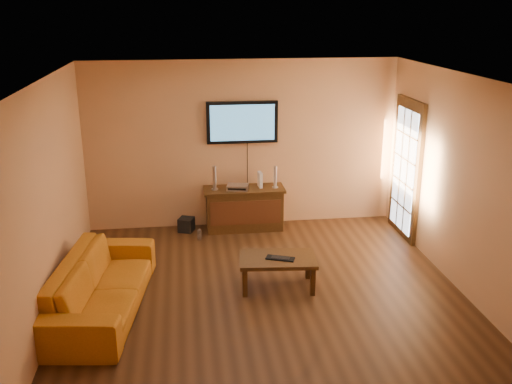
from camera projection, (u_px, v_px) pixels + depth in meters
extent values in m
plane|color=#361F0F|center=(264.00, 294.00, 7.23)|extent=(5.00, 5.00, 0.00)
plane|color=tan|center=(242.00, 145.00, 9.17)|extent=(5.00, 0.00, 5.00)
plane|color=tan|center=(48.00, 202.00, 6.50)|extent=(0.00, 5.00, 5.00)
plane|color=tan|center=(463.00, 185.00, 7.12)|extent=(0.00, 5.00, 5.00)
plane|color=white|center=(265.00, 79.00, 6.39)|extent=(5.00, 5.00, 0.00)
cube|color=#37200C|center=(406.00, 171.00, 8.81)|extent=(0.06, 1.02, 2.22)
cube|color=white|center=(404.00, 171.00, 8.81)|extent=(0.01, 0.79, 1.89)
cube|color=#37200C|center=(244.00, 210.00, 9.25)|extent=(1.22, 0.46, 0.65)
cube|color=#37190A|center=(246.00, 213.00, 9.02)|extent=(1.12, 0.02, 0.39)
cube|color=#37200C|center=(244.00, 189.00, 9.14)|extent=(1.29, 0.49, 0.04)
cube|color=black|center=(242.00, 122.00, 9.01)|extent=(1.13, 0.07, 0.67)
cube|color=teal|center=(242.00, 123.00, 8.97)|extent=(1.02, 0.01, 0.57)
cube|color=#37200C|center=(278.00, 259.00, 7.28)|extent=(1.02, 0.67, 0.05)
cube|color=#37200C|center=(245.00, 283.00, 7.11)|extent=(0.06, 0.06, 0.37)
cube|color=#37200C|center=(313.00, 282.00, 7.15)|extent=(0.06, 0.06, 0.37)
cube|color=#37200C|center=(244.00, 267.00, 7.55)|extent=(0.06, 0.06, 0.37)
cube|color=#37200C|center=(308.00, 266.00, 7.59)|extent=(0.06, 0.06, 0.37)
imported|color=#B96A14|center=(101.00, 276.00, 6.72)|extent=(0.95, 2.33, 0.88)
cylinder|color=silver|center=(215.00, 189.00, 9.07)|extent=(0.11, 0.11, 0.02)
cylinder|color=silver|center=(214.00, 177.00, 9.01)|extent=(0.06, 0.06, 0.37)
cylinder|color=silver|center=(275.00, 187.00, 9.17)|extent=(0.10, 0.10, 0.01)
cylinder|color=silver|center=(275.00, 177.00, 9.11)|extent=(0.05, 0.05, 0.34)
cube|color=silver|center=(238.00, 187.00, 9.07)|extent=(0.38, 0.31, 0.08)
cube|color=white|center=(260.00, 180.00, 9.17)|extent=(0.07, 0.18, 0.25)
cube|color=black|center=(186.00, 225.00, 9.21)|extent=(0.29, 0.29, 0.22)
cylinder|color=white|center=(199.00, 235.00, 8.86)|extent=(0.06, 0.06, 0.17)
sphere|color=white|center=(199.00, 230.00, 8.83)|extent=(0.03, 0.03, 0.03)
cube|color=black|center=(280.00, 258.00, 7.23)|extent=(0.39, 0.26, 0.02)
cube|color=black|center=(280.00, 258.00, 7.23)|extent=(0.25, 0.17, 0.01)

